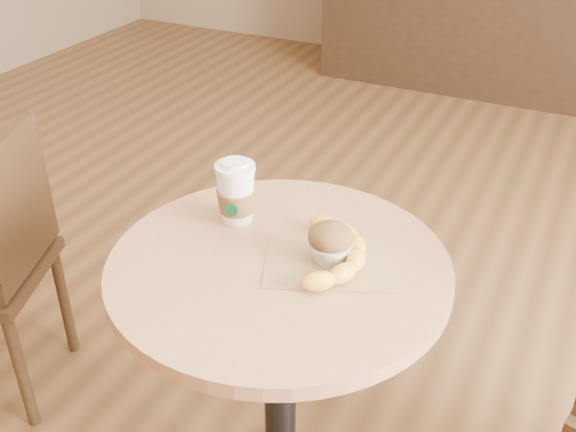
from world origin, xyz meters
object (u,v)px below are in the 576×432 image
object	(u,v)px
cafe_table	(280,351)
coffee_cup	(236,194)
muffin	(330,242)
banana	(330,253)

from	to	relation	value
cafe_table	coffee_cup	bearing A→B (deg)	146.80
muffin	coffee_cup	bearing A→B (deg)	167.63
coffee_cup	banana	size ratio (longest dim) A/B	0.55
banana	coffee_cup	bearing A→B (deg)	151.54
coffee_cup	muffin	distance (m)	0.24
coffee_cup	banana	bearing A→B (deg)	-27.46
cafe_table	coffee_cup	distance (m)	0.34
cafe_table	muffin	world-z (taller)	muffin
cafe_table	muffin	size ratio (longest dim) A/B	8.42
cafe_table	banana	world-z (taller)	banana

